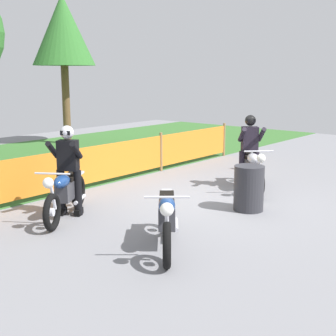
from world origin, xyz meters
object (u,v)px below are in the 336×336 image
motorcycle_trailing (251,169)px  rider_third (68,167)px  motorcycle_lead (167,218)px  spare_drum (249,188)px  rider_trailing (250,149)px  motorcycle_third (66,193)px  traffic_cone (243,160)px

motorcycle_trailing → rider_third: rider_third is taller
motorcycle_lead → spare_drum: 2.59m
rider_trailing → rider_third: 4.29m
motorcycle_lead → rider_third: 2.55m
motorcycle_trailing → spare_drum: (-1.45, -0.79, -0.05)m
motorcycle_lead → spare_drum: (2.58, 0.10, -0.04)m
rider_trailing → motorcycle_lead: bearing=-29.6°
motorcycle_lead → motorcycle_trailing: motorcycle_trailing is taller
motorcycle_lead → motorcycle_third: 2.40m
motorcycle_third → traffic_cone: motorcycle_third is taller
motorcycle_third → traffic_cone: (5.89, -0.20, -0.22)m
rider_third → traffic_cone: 5.77m
spare_drum → motorcycle_third: bearing=138.5°
motorcycle_lead → rider_trailing: rider_trailing is taller
motorcycle_trailing → rider_trailing: rider_trailing is taller
motorcycle_third → traffic_cone: bearing=145.2°
motorcycle_trailing → spare_drum: 1.65m
motorcycle_trailing → spare_drum: bearing=-14.9°
motorcycle_lead → motorcycle_trailing: 4.13m
motorcycle_lead → motorcycle_trailing: bearing=152.3°
rider_third → spare_drum: bearing=102.4°
motorcycle_trailing → spare_drum: motorcycle_trailing is taller
motorcycle_third → rider_third: bearing=-179.4°
motorcycle_trailing → rider_trailing: 0.47m
motorcycle_lead → traffic_cone: bearing=160.4°
traffic_cone → rider_trailing: bearing=-145.5°
motorcycle_trailing → rider_trailing: size_ratio=0.96×
motorcycle_trailing → rider_third: (-3.88, 1.62, 0.43)m
motorcycle_third → rider_trailing: 4.44m
motorcycle_trailing → traffic_cone: bearing=171.9°
motorcycle_trailing → rider_trailing: bearing=-179.4°
motorcycle_lead → spare_drum: motorcycle_lead is taller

